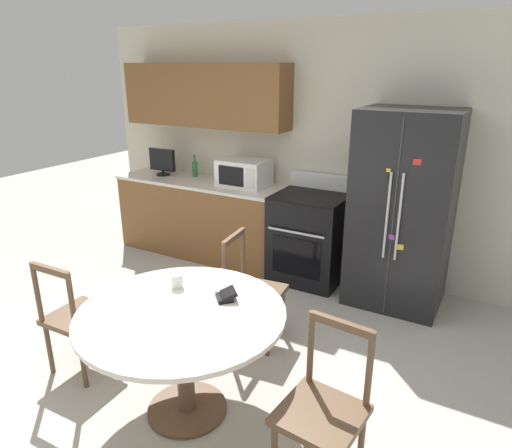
{
  "coord_description": "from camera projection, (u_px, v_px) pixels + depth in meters",
  "views": [
    {
      "loc": [
        1.88,
        -1.87,
        2.17
      ],
      "look_at": [
        0.19,
        1.15,
        0.95
      ],
      "focal_mm": 32.0,
      "sensor_mm": 36.0,
      "label": 1
    }
  ],
  "objects": [
    {
      "name": "ground_plane",
      "position": [
        150.0,
        398.0,
        3.13
      ],
      "size": [
        14.0,
        14.0,
        0.0
      ],
      "primitive_type": "plane",
      "color": "#B2ADA3"
    },
    {
      "name": "back_wall",
      "position": [
        282.0,
        135.0,
        4.92
      ],
      "size": [
        5.2,
        0.44,
        2.6
      ],
      "color": "beige",
      "rests_on": "ground_plane"
    },
    {
      "name": "kitchen_counter",
      "position": [
        202.0,
        217.0,
        5.41
      ],
      "size": [
        2.05,
        0.64,
        0.9
      ],
      "color": "brown",
      "rests_on": "ground_plane"
    },
    {
      "name": "refrigerator",
      "position": [
        402.0,
        211.0,
        4.15
      ],
      "size": [
        0.85,
        0.72,
        1.81
      ],
      "color": "black",
      "rests_on": "ground_plane"
    },
    {
      "name": "oven_range",
      "position": [
        309.0,
        237.0,
        4.74
      ],
      "size": [
        0.71,
        0.68,
        1.08
      ],
      "color": "black",
      "rests_on": "ground_plane"
    },
    {
      "name": "microwave",
      "position": [
        244.0,
        173.0,
        4.96
      ],
      "size": [
        0.53,
        0.39,
        0.29
      ],
      "color": "white",
      "rests_on": "kitchen_counter"
    },
    {
      "name": "countertop_tv",
      "position": [
        162.0,
        161.0,
        5.44
      ],
      "size": [
        0.35,
        0.16,
        0.32
      ],
      "color": "black",
      "rests_on": "kitchen_counter"
    },
    {
      "name": "counter_bottle",
      "position": [
        195.0,
        169.0,
        5.4
      ],
      "size": [
        0.06,
        0.06,
        0.26
      ],
      "color": "#2D6B38",
      "rests_on": "kitchen_counter"
    },
    {
      "name": "dining_table",
      "position": [
        183.0,
        330.0,
        2.82
      ],
      "size": [
        1.28,
        1.28,
        0.75
      ],
      "color": "beige",
      "rests_on": "ground_plane"
    },
    {
      "name": "dining_chair_right",
      "position": [
        323.0,
        411.0,
        2.41
      ],
      "size": [
        0.46,
        0.46,
        0.9
      ],
      "rotation": [
        0.0,
        0.0,
        3.04
      ],
      "color": "brown",
      "rests_on": "ground_plane"
    },
    {
      "name": "dining_chair_far",
      "position": [
        252.0,
        291.0,
        3.67
      ],
      "size": [
        0.46,
        0.46,
        0.9
      ],
      "rotation": [
        0.0,
        0.0,
        4.82
      ],
      "color": "brown",
      "rests_on": "ground_plane"
    },
    {
      "name": "dining_chair_left",
      "position": [
        77.0,
        318.0,
        3.29
      ],
      "size": [
        0.43,
        0.43,
        0.9
      ],
      "rotation": [
        0.0,
        0.0,
        6.31
      ],
      "color": "brown",
      "rests_on": "ground_plane"
    },
    {
      "name": "candle_glass",
      "position": [
        177.0,
        282.0,
        3.06
      ],
      "size": [
        0.08,
        0.08,
        0.09
      ],
      "color": "silver",
      "rests_on": "dining_table"
    },
    {
      "name": "wallet",
      "position": [
        226.0,
        295.0,
        2.9
      ],
      "size": [
        0.17,
        0.17,
        0.07
      ],
      "color": "black",
      "rests_on": "dining_table"
    }
  ]
}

